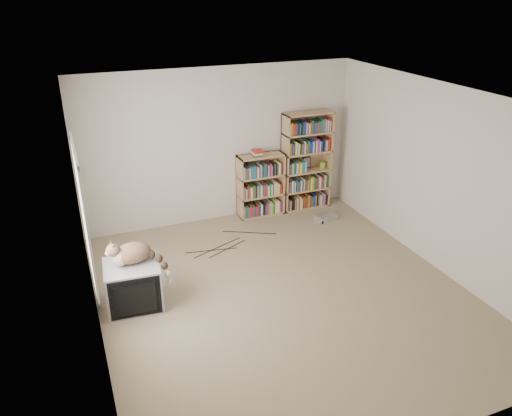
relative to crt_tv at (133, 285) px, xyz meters
name	(u,v)px	position (x,y,z in m)	size (l,w,h in m)	color
floor	(283,294)	(1.80, -0.48, -0.28)	(4.50, 5.00, 0.01)	tan
wall_back	(220,146)	(1.80, 2.02, 0.97)	(4.50, 0.02, 2.50)	silver
wall_front	(426,329)	(1.80, -2.98, 0.97)	(4.50, 0.02, 2.50)	silver
wall_left	(87,238)	(-0.45, -0.48, 0.97)	(0.02, 5.00, 2.50)	silver
wall_right	(439,179)	(4.05, -0.48, 0.97)	(0.02, 5.00, 2.50)	silver
ceiling	(289,99)	(1.80, -0.48, 2.22)	(4.50, 5.00, 0.02)	white
window	(84,217)	(-0.44, -0.28, 1.12)	(0.02, 1.22, 1.52)	white
crt_tv	(133,285)	(0.00, 0.00, 0.00)	(0.69, 0.64, 0.57)	#999A9C
cat	(137,256)	(0.09, 0.02, 0.38)	(0.73, 0.50, 0.55)	#392317
bookcase_tall	(306,163)	(3.30, 1.88, 0.53)	(0.85, 0.30, 1.70)	tan
bookcase_short	(260,187)	(2.45, 1.88, 0.21)	(0.78, 0.30, 1.07)	tan
book_stack	(257,153)	(2.39, 1.89, 0.82)	(0.18, 0.23, 0.08)	red
green_mug	(322,165)	(3.61, 1.86, 0.47)	(0.10, 0.10, 0.11)	#7AA42F
framed_print	(307,162)	(3.35, 1.96, 0.51)	(0.15, 0.01, 0.20)	black
dvd_player	(326,217)	(3.39, 1.25, -0.24)	(0.35, 0.25, 0.08)	silver
wall_outlet	(93,275)	(-0.44, 0.34, 0.04)	(0.01, 0.08, 0.13)	silver
floor_cables	(238,241)	(1.74, 1.07, -0.28)	(1.20, 0.70, 0.01)	black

